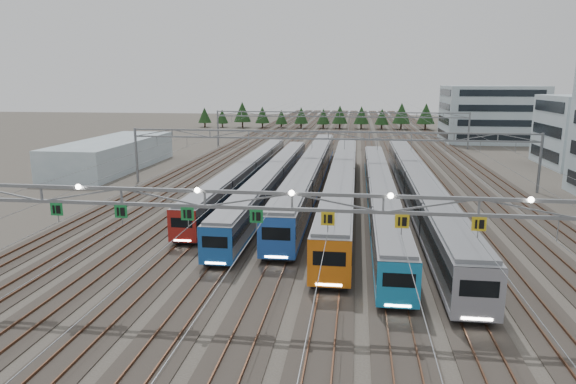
# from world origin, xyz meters

# --- Properties ---
(ground) EXTENTS (400.00, 400.00, 0.00)m
(ground) POSITION_xyz_m (0.00, 0.00, 0.00)
(ground) COLOR #47423A
(ground) RESTS_ON ground
(track_bed) EXTENTS (54.00, 260.00, 5.42)m
(track_bed) POSITION_xyz_m (0.00, 100.00, 1.49)
(track_bed) COLOR #2D2823
(track_bed) RESTS_ON ground
(train_a) EXTENTS (2.66, 54.90, 3.46)m
(train_a) POSITION_xyz_m (-11.25, 38.62, 1.98)
(train_a) COLOR black
(train_a) RESTS_ON ground
(train_b) EXTENTS (2.77, 55.87, 3.60)m
(train_b) POSITION_xyz_m (-6.75, 33.79, 2.05)
(train_b) COLOR black
(train_b) RESTS_ON ground
(train_c) EXTENTS (3.14, 63.12, 4.09)m
(train_c) POSITION_xyz_m (-2.25, 39.26, 2.30)
(train_c) COLOR black
(train_c) RESTS_ON ground
(train_d) EXTENTS (3.09, 59.70, 4.03)m
(train_d) POSITION_xyz_m (2.25, 32.38, 2.26)
(train_d) COLOR black
(train_d) RESTS_ON ground
(train_e) EXTENTS (2.78, 57.10, 3.61)m
(train_e) POSITION_xyz_m (6.75, 28.41, 2.06)
(train_e) COLOR black
(train_e) RESTS_ON ground
(train_f) EXTENTS (3.08, 64.28, 4.02)m
(train_f) POSITION_xyz_m (11.25, 30.64, 2.26)
(train_f) COLOR black
(train_f) RESTS_ON ground
(gantry_near) EXTENTS (56.36, 0.61, 8.08)m
(gantry_near) POSITION_xyz_m (-0.05, -0.12, 7.09)
(gantry_near) COLOR gray
(gantry_near) RESTS_ON ground
(gantry_mid) EXTENTS (56.36, 0.36, 8.00)m
(gantry_mid) POSITION_xyz_m (0.00, 40.00, 6.39)
(gantry_mid) COLOR gray
(gantry_mid) RESTS_ON ground
(gantry_far) EXTENTS (56.36, 0.36, 8.00)m
(gantry_far) POSITION_xyz_m (0.00, 85.00, 6.39)
(gantry_far) COLOR gray
(gantry_far) RESTS_ON ground
(depot_bldg_north) EXTENTS (22.00, 18.00, 13.46)m
(depot_bldg_north) POSITION_xyz_m (36.13, 100.82, 6.73)
(depot_bldg_north) COLOR #A2B9C2
(depot_bldg_north) RESTS_ON ground
(west_shed) EXTENTS (10.00, 30.00, 4.89)m
(west_shed) POSITION_xyz_m (-37.14, 50.97, 2.45)
(west_shed) COLOR #A2B9C2
(west_shed) RESTS_ON ground
(treeline) EXTENTS (81.20, 5.60, 7.02)m
(treeline) POSITION_xyz_m (-7.20, 130.50, 4.23)
(treeline) COLOR #332114
(treeline) RESTS_ON ground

